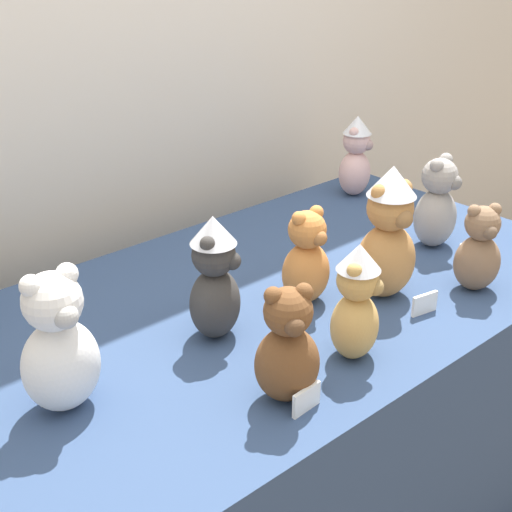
{
  "coord_description": "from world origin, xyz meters",
  "views": [
    {
      "loc": [
        -0.99,
        -0.87,
        1.64
      ],
      "look_at": [
        0.0,
        0.25,
        0.91
      ],
      "focal_mm": 50.64,
      "sensor_mm": 36.0,
      "label": 1
    }
  ],
  "objects": [
    {
      "name": "teddy_bear_caramel",
      "position": [
        0.25,
        0.07,
        0.95
      ],
      "size": [
        0.17,
        0.15,
        0.33
      ],
      "rotation": [
        0.0,
        0.0,
        -0.22
      ],
      "color": "#B27A42",
      "rests_on": "display_table"
    },
    {
      "name": "name_card_front_left",
      "position": [
        -0.2,
        -0.12,
        0.82
      ],
      "size": [
        0.07,
        0.01,
        0.05
      ],
      "primitive_type": "cube",
      "rotation": [
        0.0,
        0.0,
        0.07
      ],
      "color": "white",
      "rests_on": "display_table"
    },
    {
      "name": "teddy_bear_charcoal",
      "position": [
        -0.16,
        0.2,
        0.93
      ],
      "size": [
        0.16,
        0.16,
        0.28
      ],
      "rotation": [
        0.0,
        0.0,
        0.54
      ],
      "color": "#383533",
      "rests_on": "display_table"
    },
    {
      "name": "wall_back",
      "position": [
        0.0,
        0.96,
        1.3
      ],
      "size": [
        7.0,
        0.08,
        2.6
      ],
      "primitive_type": "cube",
      "color": "silver",
      "rests_on": "ground_plane"
    },
    {
      "name": "teddy_bear_honey",
      "position": [
        -0.0,
        -0.05,
        0.92
      ],
      "size": [
        0.15,
        0.14,
        0.26
      ],
      "rotation": [
        0.0,
        0.0,
        0.45
      ],
      "color": "tan",
      "rests_on": "display_table"
    },
    {
      "name": "teddy_bear_ginger",
      "position": [
        0.09,
        0.18,
        0.9
      ],
      "size": [
        0.12,
        0.11,
        0.24
      ],
      "rotation": [
        0.0,
        0.0,
        -0.01
      ],
      "color": "#D17F3D",
      "rests_on": "display_table"
    },
    {
      "name": "teddy_bear_mocha",
      "position": [
        0.44,
        -0.06,
        0.9
      ],
      "size": [
        0.15,
        0.14,
        0.22
      ],
      "rotation": [
        0.0,
        0.0,
        -0.52
      ],
      "color": "#7F6047",
      "rests_on": "display_table"
    },
    {
      "name": "teddy_bear_ash",
      "position": [
        0.58,
        0.16,
        0.91
      ],
      "size": [
        0.15,
        0.14,
        0.26
      ],
      "rotation": [
        0.0,
        0.0,
        0.21
      ],
      "color": "gray",
      "rests_on": "display_table"
    },
    {
      "name": "name_card_front_middle",
      "position": [
        0.25,
        -0.05,
        0.82
      ],
      "size": [
        0.07,
        0.02,
        0.05
      ],
      "primitive_type": "cube",
      "rotation": [
        0.0,
        0.0,
        -0.19
      ],
      "color": "white",
      "rests_on": "display_table"
    },
    {
      "name": "teddy_bear_snow",
      "position": [
        -0.53,
        0.19,
        0.93
      ],
      "size": [
        0.15,
        0.13,
        0.29
      ],
      "rotation": [
        0.0,
        0.0,
        -0.0
      ],
      "color": "white",
      "rests_on": "display_table"
    },
    {
      "name": "display_table",
      "position": [
        0.0,
        0.25,
        0.4
      ],
      "size": [
        1.8,
        0.92,
        0.79
      ],
      "primitive_type": "cube",
      "color": "navy",
      "rests_on": "ground_plane"
    },
    {
      "name": "teddy_bear_blush",
      "position": [
        0.71,
        0.57,
        0.92
      ],
      "size": [
        0.15,
        0.14,
        0.26
      ],
      "rotation": [
        0.0,
        0.0,
        0.37
      ],
      "color": "beige",
      "rests_on": "display_table"
    },
    {
      "name": "name_card_front_right",
      "position": [
        0.58,
        0.05,
        0.82
      ],
      "size": [
        0.07,
        0.01,
        0.05
      ],
      "primitive_type": "cube",
      "rotation": [
        0.0,
        0.0,
        -0.0
      ],
      "color": "white",
      "rests_on": "display_table"
    },
    {
      "name": "teddy_bear_chestnut",
      "position": [
        -0.2,
        -0.07,
        0.91
      ],
      "size": [
        0.16,
        0.15,
        0.24
      ],
      "rotation": [
        0.0,
        0.0,
        -0.48
      ],
      "color": "brown",
      "rests_on": "display_table"
    }
  ]
}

